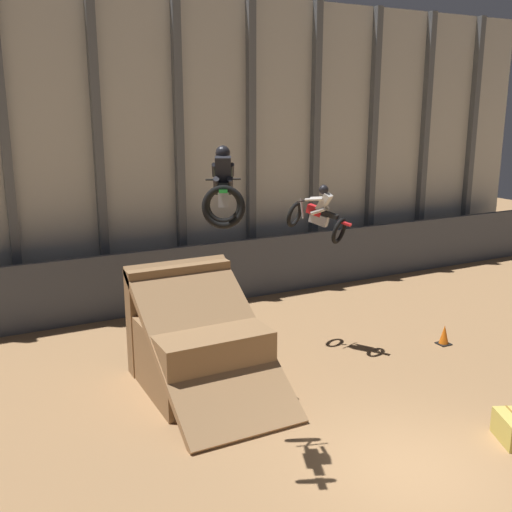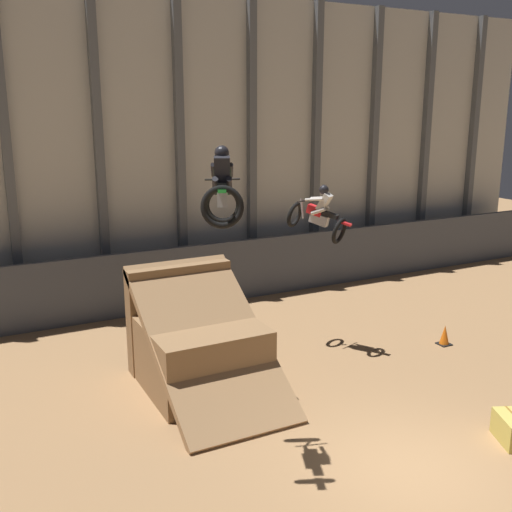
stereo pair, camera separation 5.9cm
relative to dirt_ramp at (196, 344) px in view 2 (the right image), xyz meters
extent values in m
plane|color=#9E754C|center=(2.21, -5.40, -1.00)|extent=(60.00, 60.00, 0.00)
cube|color=beige|center=(2.21, 6.97, 4.22)|extent=(32.00, 0.12, 10.45)
cube|color=slate|center=(-3.32, 6.77, 4.22)|extent=(0.28, 0.28, 10.45)
cube|color=slate|center=(-0.56, 6.77, 4.22)|extent=(0.28, 0.28, 10.45)
cube|color=slate|center=(2.21, 6.77, 4.22)|extent=(0.28, 0.28, 10.45)
cube|color=slate|center=(4.97, 6.77, 4.22)|extent=(0.28, 0.28, 10.45)
cube|color=slate|center=(7.74, 6.77, 4.22)|extent=(0.28, 0.28, 10.45)
cube|color=slate|center=(10.50, 6.77, 4.22)|extent=(0.28, 0.28, 10.45)
cube|color=slate|center=(13.26, 6.77, 4.22)|extent=(0.28, 0.28, 10.45)
cube|color=slate|center=(16.03, 6.77, 4.22)|extent=(0.28, 0.28, 10.45)
cube|color=#474C56|center=(2.21, 5.55, 0.06)|extent=(31.36, 0.20, 2.13)
cube|color=#966F48|center=(0.00, -0.15, -0.18)|extent=(2.67, 3.07, 1.65)
cube|color=olive|center=(0.00, 1.14, 0.37)|extent=(2.72, 0.50, 2.75)
cube|color=#9E754C|center=(0.00, -0.80, 0.37)|extent=(2.72, 4.49, 2.92)
torus|color=black|center=(-0.39, -2.60, 3.85)|extent=(0.75, 0.49, 0.74)
torus|color=black|center=(-0.97, -3.87, 4.03)|extent=(0.75, 0.49, 0.74)
cube|color=#B7B7BC|center=(-0.69, -3.26, 4.06)|extent=(0.39, 0.58, 0.35)
cube|color=green|center=(-0.61, -3.09, 4.24)|extent=(0.38, 0.51, 0.30)
cube|color=black|center=(-0.78, -3.45, 4.31)|extent=(0.38, 0.59, 0.19)
cube|color=green|center=(-0.99, -3.92, 4.30)|extent=(0.28, 0.39, 0.11)
cylinder|color=#B7B7BC|center=(-0.46, -2.74, 4.11)|extent=(0.18, 0.32, 0.51)
cylinder|color=black|center=(-0.46, -2.74, 4.35)|extent=(0.64, 0.22, 0.04)
cube|color=black|center=(-0.68, -3.23, 4.56)|extent=(0.37, 0.36, 0.52)
sphere|color=black|center=(-0.62, -3.10, 4.87)|extent=(0.36, 0.37, 0.29)
cylinder|color=black|center=(-0.78, -3.16, 4.30)|extent=(0.26, 0.39, 0.37)
cylinder|color=black|center=(-0.56, -3.26, 4.30)|extent=(0.26, 0.39, 0.37)
cylinder|color=black|center=(-0.73, -2.95, 4.55)|extent=(0.28, 0.49, 0.31)
cylinder|color=black|center=(-0.43, -3.08, 4.55)|extent=(0.28, 0.49, 0.31)
torus|color=black|center=(3.50, 1.23, 2.75)|extent=(0.77, 0.61, 0.74)
torus|color=black|center=(4.20, 0.06, 2.43)|extent=(0.77, 0.61, 0.74)
cube|color=#B7B7BC|center=(3.89, 0.58, 2.69)|extent=(0.45, 0.58, 0.39)
cube|color=red|center=(3.83, 0.68, 2.93)|extent=(0.42, 0.52, 0.33)
cube|color=black|center=(4.03, 0.34, 2.85)|extent=(0.43, 0.57, 0.24)
cube|color=red|center=(4.28, -0.07, 2.66)|extent=(0.31, 0.38, 0.14)
cylinder|color=#B7B7BC|center=(3.62, 1.03, 2.94)|extent=(0.12, 0.15, 0.55)
cylinder|color=black|center=(3.67, 0.95, 3.16)|extent=(0.64, 0.24, 0.04)
cube|color=silver|center=(3.97, 0.46, 3.17)|extent=(0.45, 0.50, 0.52)
sphere|color=black|center=(3.95, 0.48, 3.51)|extent=(0.38, 0.40, 0.31)
cylinder|color=silver|center=(3.80, 0.50, 2.93)|extent=(0.32, 0.43, 0.26)
cylinder|color=silver|center=(4.01, 0.62, 2.93)|extent=(0.32, 0.43, 0.26)
cylinder|color=silver|center=(3.71, 0.57, 3.25)|extent=(0.34, 0.49, 0.14)
cylinder|color=silver|center=(3.99, 0.73, 3.25)|extent=(0.34, 0.49, 0.14)
cube|color=black|center=(7.24, -1.03, -0.99)|extent=(0.36, 0.36, 0.03)
cone|color=orange|center=(7.24, -1.03, -0.70)|extent=(0.28, 0.28, 0.55)
camera|label=1|loc=(-5.05, -12.89, 5.64)|focal=42.00mm
camera|label=2|loc=(-4.99, -12.92, 5.64)|focal=42.00mm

